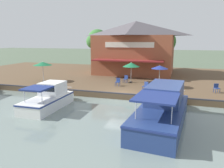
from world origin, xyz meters
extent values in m
plane|color=#4C5B47|center=(0.00, 0.00, 0.00)|extent=(220.00, 220.00, 0.00)
cube|color=brown|center=(-11.00, 0.00, 0.30)|extent=(22.00, 56.00, 0.60)
cube|color=#2D2D33|center=(-0.10, 0.00, 0.65)|extent=(0.20, 50.40, 0.10)
cube|color=brown|center=(-13.83, -1.38, 3.36)|extent=(8.95, 10.83, 5.52)
pyramid|color=#4C474C|center=(-13.83, -1.38, 7.17)|extent=(9.40, 11.37, 2.09)
cube|color=maroon|center=(-8.45, -1.38, 2.90)|extent=(1.80, 9.21, 0.16)
cube|color=silver|center=(-9.31, -1.38, 4.88)|extent=(0.08, 6.50, 0.70)
cylinder|color=#B7B7B7|center=(-5.95, -0.31, 1.68)|extent=(0.06, 0.06, 2.16)
cylinder|color=#2D2D33|center=(-5.95, -0.31, 0.63)|extent=(0.36, 0.36, 0.06)
cone|color=#19663D|center=(-5.95, -0.31, 2.69)|extent=(1.98, 1.98, 0.48)
cone|color=silver|center=(-5.95, -0.31, 2.71)|extent=(1.23, 1.23, 0.39)
sphere|color=silver|center=(-5.95, -0.31, 2.93)|extent=(0.08, 0.08, 0.08)
cylinder|color=#B7B7B7|center=(-3.50, -10.55, 1.70)|extent=(0.06, 0.06, 2.20)
cylinder|color=#2D2D33|center=(-3.50, -10.55, 0.63)|extent=(0.36, 0.36, 0.06)
cone|color=#19663D|center=(-3.50, -10.55, 2.74)|extent=(2.20, 2.20, 0.40)
cone|color=silver|center=(-3.50, -10.55, 2.76)|extent=(1.37, 1.37, 0.32)
sphere|color=silver|center=(-3.50, -10.55, 2.94)|extent=(0.08, 0.08, 0.08)
cylinder|color=#B7B7B7|center=(-4.23, 3.10, 1.69)|extent=(0.06, 0.06, 2.18)
cylinder|color=#2D2D33|center=(-4.23, 3.10, 0.63)|extent=(0.36, 0.36, 0.06)
cone|color=navy|center=(-4.23, 3.10, 2.73)|extent=(1.73, 1.73, 0.34)
cone|color=yellow|center=(-4.23, 3.10, 2.75)|extent=(1.07, 1.07, 0.27)
sphere|color=yellow|center=(-4.23, 3.10, 2.89)|extent=(0.08, 0.08, 0.08)
cube|color=navy|center=(-3.25, -1.06, 0.81)|extent=(0.04, 0.04, 0.42)
cube|color=navy|center=(-3.29, -1.46, 0.81)|extent=(0.04, 0.04, 0.42)
cube|color=navy|center=(-3.65, -1.03, 0.81)|extent=(0.04, 0.04, 0.42)
cube|color=navy|center=(-3.69, -1.42, 0.81)|extent=(0.04, 0.04, 0.42)
cube|color=navy|center=(-3.47, -1.24, 1.03)|extent=(0.48, 0.48, 0.05)
cube|color=navy|center=(-3.67, -1.22, 1.25)|extent=(0.08, 0.44, 0.40)
cube|color=navy|center=(-3.15, 8.81, 0.81)|extent=(0.05, 0.05, 0.42)
cube|color=navy|center=(-3.03, 8.43, 0.81)|extent=(0.05, 0.05, 0.42)
cube|color=navy|center=(-3.53, 8.69, 0.81)|extent=(0.05, 0.05, 0.42)
cube|color=navy|center=(-3.41, 8.30, 0.81)|extent=(0.05, 0.05, 0.42)
cube|color=navy|center=(-3.28, 8.56, 1.03)|extent=(0.55, 0.55, 0.05)
cube|color=navy|center=(-3.47, 8.50, 1.25)|extent=(0.17, 0.43, 0.40)
cube|color=navy|center=(-1.93, 2.05, 0.81)|extent=(0.05, 0.05, 0.42)
cube|color=navy|center=(-2.09, 1.69, 0.81)|extent=(0.05, 0.05, 0.42)
cube|color=navy|center=(-2.29, 2.21, 0.81)|extent=(0.05, 0.05, 0.42)
cube|color=navy|center=(-2.45, 1.85, 0.81)|extent=(0.05, 0.05, 0.42)
cube|color=navy|center=(-2.19, 1.95, 1.03)|extent=(0.58, 0.58, 0.05)
cube|color=navy|center=(-2.37, 2.03, 1.25)|extent=(0.21, 0.42, 0.40)
cube|color=navy|center=(-5.30, -0.73, 0.81)|extent=(0.05, 0.05, 0.42)
cube|color=navy|center=(-5.39, -1.12, 0.81)|extent=(0.05, 0.05, 0.42)
cube|color=navy|center=(-5.69, -0.64, 0.81)|extent=(0.05, 0.05, 0.42)
cube|color=navy|center=(-5.78, -1.03, 0.81)|extent=(0.05, 0.05, 0.42)
cube|color=navy|center=(-5.54, -0.88, 1.03)|extent=(0.53, 0.53, 0.05)
cube|color=navy|center=(-5.73, -0.83, 1.25)|extent=(0.14, 0.44, 0.40)
cube|color=navy|center=(5.18, 4.11, 0.69)|extent=(7.88, 3.37, 1.21)
ellipsoid|color=navy|center=(1.36, 4.45, 0.69)|extent=(2.92, 2.80, 1.21)
cube|color=navy|center=(5.18, 4.11, 1.21)|extent=(7.97, 3.42, 0.10)
cube|color=navy|center=(3.83, 4.23, 1.92)|extent=(3.93, 2.49, 1.27)
cube|color=black|center=(5.68, 4.07, 2.08)|extent=(0.23, 1.90, 0.44)
cube|color=navy|center=(6.98, 3.95, 2.42)|extent=(2.91, 2.53, 0.10)
cylinder|color=silver|center=(7.87, 4.83, 1.85)|extent=(0.05, 0.05, 1.13)
cylinder|color=silver|center=(7.71, 2.94, 1.85)|extent=(0.05, 0.05, 1.13)
cylinder|color=silver|center=(1.05, 4.48, 1.59)|extent=(0.23, 2.16, 0.04)
cube|color=white|center=(4.26, -4.93, 0.54)|extent=(5.04, 2.17, 0.93)
ellipsoid|color=white|center=(1.74, -4.95, 0.54)|extent=(1.79, 2.04, 0.93)
cube|color=navy|center=(4.26, -4.93, 0.93)|extent=(5.10, 2.21, 0.10)
cube|color=white|center=(3.37, -4.93, 1.55)|extent=(1.91, 1.72, 1.08)
cube|color=black|center=(4.30, -4.93, 1.68)|extent=(0.07, 1.49, 0.38)
cube|color=navy|center=(5.44, -4.92, 1.99)|extent=(1.83, 1.82, 0.12)
cylinder|color=silver|center=(5.98, -4.17, 1.50)|extent=(0.05, 0.05, 0.98)
cylinder|color=silver|center=(5.99, -5.66, 1.50)|extent=(0.05, 0.05, 0.98)
cylinder|color=silver|center=(1.54, -4.95, 1.31)|extent=(0.05, 1.70, 0.04)
cylinder|color=brown|center=(-19.30, -9.56, 2.40)|extent=(0.47, 0.47, 3.61)
sphere|color=#387033|center=(-19.30, -9.56, 5.59)|extent=(3.68, 3.68, 3.68)
sphere|color=#387033|center=(-18.57, -10.11, 5.22)|extent=(2.57, 2.57, 2.57)
cylinder|color=brown|center=(-16.65, 2.46, 2.22)|extent=(0.38, 0.38, 3.23)
sphere|color=#427A38|center=(-16.65, 2.46, 5.25)|extent=(3.79, 3.79, 3.79)
sphere|color=#427A38|center=(-15.89, 1.89, 4.87)|extent=(2.65, 2.65, 2.65)
camera|label=1|loc=(18.83, 5.05, 5.51)|focal=35.00mm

